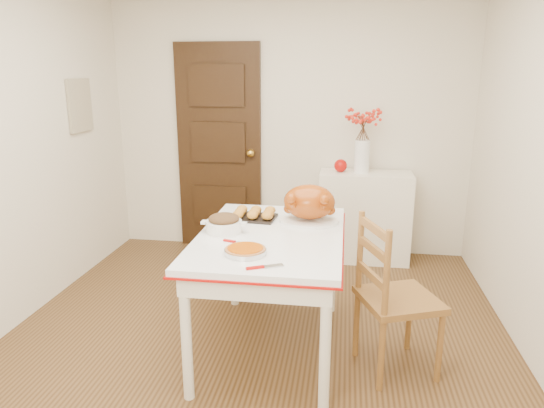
% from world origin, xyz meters
% --- Properties ---
extents(floor, '(3.50, 4.00, 0.00)m').
position_xyz_m(floor, '(0.00, 0.00, 0.00)').
color(floor, '#402812').
rests_on(floor, ground).
extents(wall_back, '(3.50, 0.00, 2.50)m').
position_xyz_m(wall_back, '(0.00, 2.00, 1.25)').
color(wall_back, beige).
rests_on(wall_back, ground).
extents(wall_front, '(3.50, 0.00, 2.50)m').
position_xyz_m(wall_front, '(0.00, -2.00, 1.25)').
color(wall_front, beige).
rests_on(wall_front, ground).
extents(door_back, '(0.85, 0.06, 2.06)m').
position_xyz_m(door_back, '(-0.70, 1.97, 1.03)').
color(door_back, black).
rests_on(door_back, ground).
extents(photo_board, '(0.03, 0.35, 0.45)m').
position_xyz_m(photo_board, '(-1.73, 1.20, 1.50)').
color(photo_board, beige).
rests_on(photo_board, ground).
extents(sideboard, '(0.86, 0.38, 0.86)m').
position_xyz_m(sideboard, '(0.76, 1.78, 0.43)').
color(sideboard, white).
rests_on(sideboard, floor).
extents(kitchen_table, '(0.92, 1.34, 0.80)m').
position_xyz_m(kitchen_table, '(0.12, 0.06, 0.40)').
color(kitchen_table, white).
rests_on(kitchen_table, floor).
extents(chair_oak, '(0.56, 0.56, 0.98)m').
position_xyz_m(chair_oak, '(0.91, -0.06, 0.49)').
color(chair_oak, brown).
rests_on(chair_oak, floor).
extents(berry_vase, '(0.33, 0.33, 0.63)m').
position_xyz_m(berry_vase, '(0.72, 1.78, 1.18)').
color(berry_vase, white).
rests_on(berry_vase, sideboard).
extents(apple, '(0.12, 0.12, 0.12)m').
position_xyz_m(apple, '(0.52, 1.78, 0.92)').
color(apple, '#A80905').
rests_on(apple, sideboard).
extents(turkey_platter, '(0.48, 0.43, 0.26)m').
position_xyz_m(turkey_platter, '(0.34, 0.34, 0.93)').
color(turkey_platter, '#A23803').
rests_on(turkey_platter, kitchen_table).
extents(pumpkin_pie, '(0.29, 0.29, 0.05)m').
position_xyz_m(pumpkin_pie, '(0.03, -0.31, 0.83)').
color(pumpkin_pie, '#B14601').
rests_on(pumpkin_pie, kitchen_table).
extents(stuffing_dish, '(0.30, 0.24, 0.11)m').
position_xyz_m(stuffing_dish, '(-0.18, 0.05, 0.86)').
color(stuffing_dish, '#422F17').
rests_on(stuffing_dish, kitchen_table).
extents(rolls_tray, '(0.30, 0.25, 0.08)m').
position_xyz_m(rolls_tray, '(-0.04, 0.35, 0.84)').
color(rolls_tray, '#C48320').
rests_on(rolls_tray, kitchen_table).
extents(pie_server, '(0.21, 0.14, 0.01)m').
position_xyz_m(pie_server, '(0.17, -0.49, 0.81)').
color(pie_server, silver).
rests_on(pie_server, kitchen_table).
extents(carving_knife, '(0.23, 0.11, 0.01)m').
position_xyz_m(carving_knife, '(-0.04, -0.15, 0.81)').
color(carving_knife, silver).
rests_on(carving_knife, kitchen_table).
extents(drinking_glass, '(0.07, 0.07, 0.11)m').
position_xyz_m(drinking_glass, '(0.22, 0.57, 0.86)').
color(drinking_glass, white).
rests_on(drinking_glass, kitchen_table).
extents(shaker_pair, '(0.10, 0.05, 0.09)m').
position_xyz_m(shaker_pair, '(0.45, 0.57, 0.85)').
color(shaker_pair, white).
rests_on(shaker_pair, kitchen_table).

